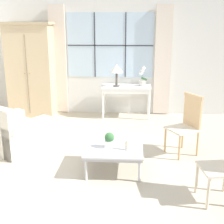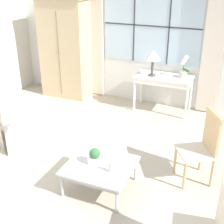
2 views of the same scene
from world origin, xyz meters
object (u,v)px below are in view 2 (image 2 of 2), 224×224
at_px(potted_orchid, 184,69).
at_px(side_chair_wooden, 203,144).
at_px(armchair_upholstered, 21,123).
at_px(coffee_table, 100,167).
at_px(potted_plant_small, 95,156).
at_px(table_lamp, 153,56).
at_px(pillar_candle, 111,167).
at_px(console_table, 164,80).
at_px(armoire, 65,48).

bearing_deg(potted_orchid, side_chair_wooden, -71.23).
distance_m(armchair_upholstered, side_chair_wooden, 3.01).
height_order(side_chair_wooden, coffee_table, side_chair_wooden).
height_order(coffee_table, potted_plant_small, potted_plant_small).
height_order(table_lamp, potted_plant_small, table_lamp).
xyz_separation_m(potted_plant_small, pillar_candle, (0.26, -0.07, -0.05)).
xyz_separation_m(table_lamp, pillar_candle, (0.30, -2.74, -0.69)).
xyz_separation_m(potted_orchid, side_chair_wooden, (0.70, -2.07, -0.34)).
distance_m(console_table, potted_plant_small, 2.75).
height_order(table_lamp, pillar_candle, table_lamp).
xyz_separation_m(armchair_upholstered, side_chair_wooden, (3.00, 0.01, 0.29)).
relative_size(armoire, console_table, 1.92).
bearing_deg(armchair_upholstered, pillar_candle, -21.46).
relative_size(coffee_table, potted_plant_small, 3.71).
distance_m(armoire, potted_plant_small, 3.46).
relative_size(console_table, table_lamp, 2.23).
bearing_deg(pillar_candle, console_table, 91.52).
height_order(potted_orchid, coffee_table, potted_orchid).
height_order(armchair_upholstered, side_chair_wooden, side_chair_wooden).
relative_size(armoire, pillar_candle, 13.44).
height_order(potted_plant_small, pillar_candle, potted_plant_small).
bearing_deg(potted_orchid, console_table, -171.10).
relative_size(table_lamp, pillar_candle, 3.15).
bearing_deg(side_chair_wooden, potted_plant_small, -149.91).
bearing_deg(console_table, table_lamp, -161.50).
height_order(armchair_upholstered, potted_plant_small, armchair_upholstered).
relative_size(armoire, coffee_table, 2.53).
bearing_deg(side_chair_wooden, table_lamp, 123.53).
height_order(table_lamp, coffee_table, table_lamp).
distance_m(side_chair_wooden, coffee_table, 1.40).
height_order(console_table, potted_orchid, potted_orchid).
distance_m(table_lamp, side_chair_wooden, 2.39).
bearing_deg(potted_plant_small, side_chair_wooden, 30.09).
bearing_deg(armoire, potted_orchid, 1.13).
xyz_separation_m(armoire, potted_plant_small, (2.02, -2.74, -0.60)).
distance_m(potted_plant_small, pillar_candle, 0.28).
relative_size(console_table, side_chair_wooden, 1.11).
height_order(armoire, potted_plant_small, armoire).
xyz_separation_m(console_table, armchair_upholstered, (-1.94, -2.02, -0.38)).
bearing_deg(armchair_upholstered, console_table, 46.28).
relative_size(armchair_upholstered, side_chair_wooden, 1.25).
bearing_deg(console_table, coffee_table, -92.50).
distance_m(console_table, armchair_upholstered, 2.83).
height_order(console_table, coffee_table, console_table).
relative_size(side_chair_wooden, pillar_candle, 6.33).
distance_m(armoire, armchair_upholstered, 2.20).
bearing_deg(coffee_table, potted_orchid, 80.27).
relative_size(table_lamp, coffee_table, 0.59).
distance_m(armchair_upholstered, potted_plant_small, 1.90).
height_order(console_table, side_chair_wooden, side_chair_wooden).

